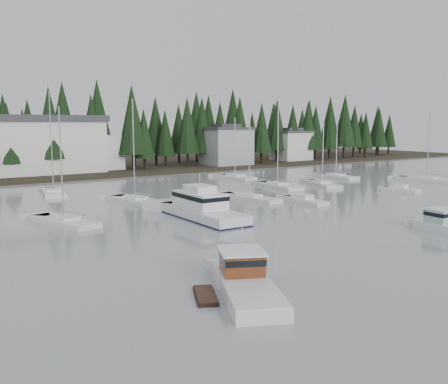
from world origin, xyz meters
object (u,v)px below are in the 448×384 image
object	(u,v)px
sailboat_4	(235,178)
sailboat_5	(427,181)
sailboat_2	(64,223)
lobster_boat_brown	(244,285)
harbor_inn	(47,145)
sailboat_3	(322,185)
sailboat_7	(249,199)
sailboat_10	(54,194)
house_east_b	(291,145)
sailboat_1	(336,177)
sailboat_6	(277,187)
sailboat_0	(135,202)
cabin_cruiser_center	(202,211)
house_east_a	(226,145)
runabout_2	(401,190)
runabout_1	(303,201)

from	to	relation	value
sailboat_4	sailboat_5	xyz separation A→B (m)	(24.77, -22.27, 0.01)
sailboat_2	lobster_boat_brown	bearing A→B (deg)	169.14
harbor_inn	sailboat_4	distance (m)	36.60
sailboat_3	sailboat_4	size ratio (longest dim) A/B	1.03
sailboat_7	sailboat_10	xyz separation A→B (m)	(-19.28, 19.92, 0.02)
sailboat_7	harbor_inn	bearing A→B (deg)	8.52
sailboat_5	sailboat_2	bearing A→B (deg)	81.41
house_east_b	sailboat_1	xyz separation A→B (m)	(-19.26, -32.56, -4.35)
sailboat_10	sailboat_6	bearing A→B (deg)	-99.80
sailboat_1	sailboat_7	xyz separation A→B (m)	(-29.32, -11.59, 0.00)
sailboat_0	cabin_cruiser_center	bearing A→B (deg)	175.34
sailboat_6	sailboat_0	bearing A→B (deg)	99.43
sailboat_1	sailboat_10	distance (m)	49.30
house_east_a	sailboat_0	distance (m)	53.49
sailboat_1	runabout_2	world-z (taller)	sailboat_1
harbor_inn	sailboat_3	world-z (taller)	harbor_inn
sailboat_0	sailboat_4	distance (m)	30.29
harbor_inn	sailboat_5	world-z (taller)	sailboat_5
harbor_inn	sailboat_7	distance (m)	48.45
house_east_b	sailboat_7	bearing A→B (deg)	-137.73
lobster_boat_brown	sailboat_3	world-z (taller)	sailboat_3
sailboat_2	sailboat_10	world-z (taller)	sailboat_10
house_east_b	house_east_a	bearing A→B (deg)	-174.81
runabout_2	sailboat_4	bearing A→B (deg)	7.87
cabin_cruiser_center	sailboat_1	xyz separation A→B (m)	(41.38, 18.89, -0.75)
sailboat_0	sailboat_6	distance (m)	24.58
sailboat_6	sailboat_7	world-z (taller)	sailboat_6
sailboat_3	sailboat_10	distance (m)	41.07
sailboat_0	runabout_2	xyz separation A→B (m)	(36.16, -13.19, 0.06)
sailboat_2	sailboat_3	distance (m)	44.47
cabin_cruiser_center	runabout_1	bearing A→B (deg)	-82.75
harbor_inn	cabin_cruiser_center	bearing A→B (deg)	-89.66
house_east_a	lobster_boat_brown	bearing A→B (deg)	-124.97
sailboat_2	sailboat_4	size ratio (longest dim) A/B	1.05
sailboat_1	sailboat_2	size ratio (longest dim) A/B	0.95
lobster_boat_brown	cabin_cruiser_center	bearing A→B (deg)	-0.19
lobster_boat_brown	sailboat_2	bearing A→B (deg)	31.27
sailboat_10	runabout_2	xyz separation A→B (m)	(42.32, -26.49, 0.05)
runabout_1	sailboat_6	bearing A→B (deg)	-27.96
sailboat_7	sailboat_10	world-z (taller)	sailboat_10
runabout_1	lobster_boat_brown	bearing A→B (deg)	131.06
lobster_boat_brown	runabout_1	xyz separation A→B (m)	(26.71, 22.38, -0.36)
lobster_boat_brown	sailboat_5	xyz separation A→B (m)	(60.87, 27.18, -0.43)
sailboat_2	sailboat_3	xyz separation A→B (m)	(43.90, 7.10, -0.01)
house_east_b	sailboat_0	xyz separation A→B (m)	(-61.70, -37.53, -4.33)
sailboat_1	sailboat_0	bearing A→B (deg)	99.74
cabin_cruiser_center	sailboat_4	world-z (taller)	sailboat_4
sailboat_3	sailboat_0	bearing A→B (deg)	110.22
sailboat_10	sailboat_2	bearing A→B (deg)	178.05
runabout_1	runabout_2	xyz separation A→B (m)	(19.00, -0.69, 0.00)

